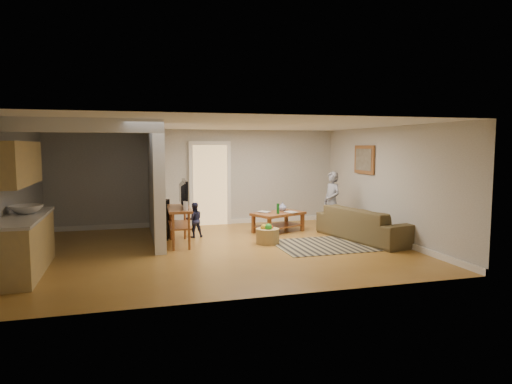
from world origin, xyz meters
TOP-DOWN VIEW (x-y plane):
  - ground at (0.00, 0.00)m, footprint 7.50×7.50m
  - room_shell at (-1.07, 0.43)m, footprint 7.54×6.02m
  - area_rug at (2.29, -0.20)m, footprint 2.29×1.68m
  - sofa at (3.30, 0.11)m, footprint 1.47×2.59m
  - coffee_table at (1.71, 1.50)m, footprint 1.41×1.16m
  - tv_console at (-0.74, 0.70)m, footprint 0.52×1.27m
  - speaker_left at (-1.00, 1.20)m, footprint 0.10×0.10m
  - speaker_right at (-0.94, 1.40)m, footprint 0.10×0.10m
  - toy_basket at (1.07, 0.31)m, footprint 0.50×0.50m
  - child at (3.00, 1.25)m, footprint 0.43×0.58m
  - toddler at (-0.34, 1.39)m, footprint 0.41×0.33m

SIDE VIEW (x-z plane):
  - ground at x=0.00m, z-range 0.00..0.00m
  - sofa at x=3.30m, z-range -0.36..0.36m
  - child at x=3.00m, z-range -0.73..0.73m
  - toddler at x=-0.34m, z-range -0.40..0.40m
  - area_rug at x=2.29m, z-range 0.00..0.01m
  - toy_basket at x=1.07m, z-range -0.04..0.40m
  - coffee_table at x=1.71m, z-range 0.01..0.74m
  - speaker_right at x=-0.94m, z-range 0.00..0.90m
  - speaker_left at x=-1.00m, z-range 0.00..0.90m
  - tv_console at x=-0.74m, z-range 0.18..1.26m
  - room_shell at x=-1.07m, z-range 0.20..2.72m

